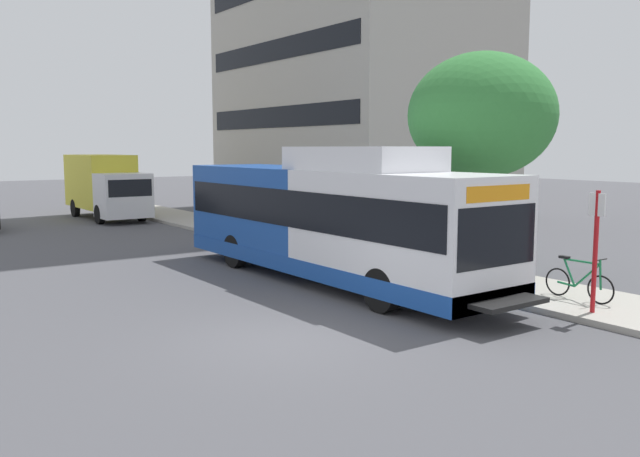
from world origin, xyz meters
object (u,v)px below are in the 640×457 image
(bicycle_parked, at_px, (579,282))
(street_tree_near_stop, at_px, (482,116))
(bus_stop_sign_pole, at_px, (596,242))
(box_truck_background, at_px, (105,185))
(transit_bus, at_px, (329,219))

(bicycle_parked, bearing_deg, street_tree_near_stop, 77.18)
(street_tree_near_stop, bearing_deg, bicycle_parked, -102.82)
(bus_stop_sign_pole, distance_m, street_tree_near_stop, 5.67)
(bus_stop_sign_pole, xyz_separation_m, box_truck_background, (-2.05, 25.96, 0.09))
(bus_stop_sign_pole, relative_size, bicycle_parked, 1.48)
(transit_bus, distance_m, box_truck_background, 19.42)
(transit_bus, xyz_separation_m, street_tree_near_stop, (3.81, -1.92, 2.79))
(box_truck_background, bearing_deg, bicycle_parked, -83.52)
(box_truck_background, bearing_deg, street_tree_near_stop, -80.15)
(transit_bus, distance_m, bus_stop_sign_pole, 6.88)
(bicycle_parked, height_order, box_truck_background, box_truck_background)
(bus_stop_sign_pole, bearing_deg, box_truck_background, 94.51)
(street_tree_near_stop, xyz_separation_m, box_truck_background, (-3.71, 21.34, -2.76))
(street_tree_near_stop, relative_size, box_truck_background, 0.87)
(transit_bus, distance_m, bicycle_parked, 6.50)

